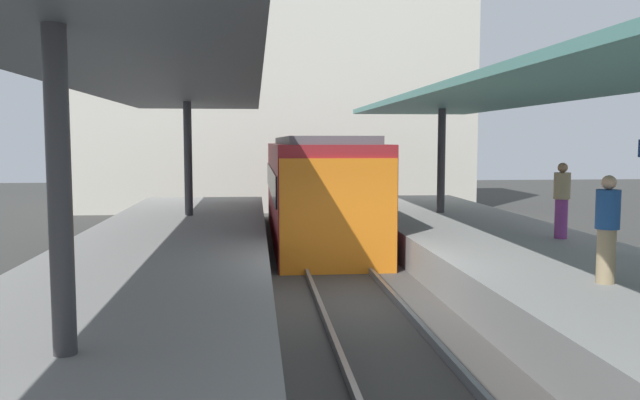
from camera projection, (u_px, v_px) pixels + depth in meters
name	position (u px, v px, depth m)	size (l,w,h in m)	color
ground_plane	(357.00, 314.00, 11.97)	(80.00, 80.00, 0.00)	#383835
platform_left	(146.00, 292.00, 11.55)	(4.40, 28.00, 1.00)	gray
platform_right	(555.00, 283.00, 12.31)	(4.40, 28.00, 1.00)	gray
track_ballast	(357.00, 309.00, 11.97)	(3.20, 28.00, 0.20)	#423F3D
rail_near_side	(318.00, 300.00, 11.88)	(0.08, 28.00, 0.14)	slate
rail_far_side	(395.00, 299.00, 12.02)	(0.08, 28.00, 0.14)	slate
commuter_train	(316.00, 189.00, 19.69)	(2.78, 10.67, 3.10)	maroon
canopy_left	(153.00, 80.00, 12.59)	(4.18, 21.00, 3.49)	#333335
canopy_right	(530.00, 91.00, 13.36)	(4.18, 21.00, 3.32)	#333335
passenger_near_bench	(607.00, 228.00, 9.91)	(0.36, 0.36, 1.66)	#998460
passenger_mid_platform	(562.00, 199.00, 14.51)	(0.36, 0.36, 1.70)	#7A337A
station_building_backdrop	(276.00, 93.00, 31.22)	(18.00, 6.00, 11.00)	beige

